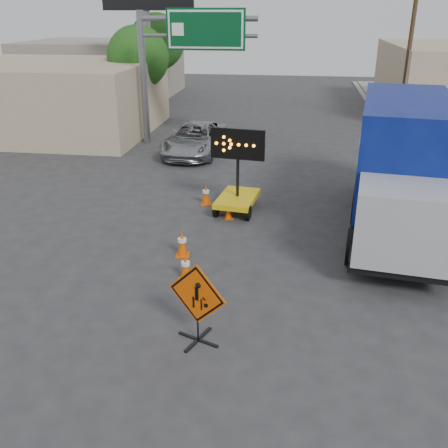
% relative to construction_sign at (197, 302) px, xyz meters
% --- Properties ---
extents(ground, '(100.00, 100.00, 0.00)m').
position_rel_construction_sign_xyz_m(ground, '(0.24, -0.66, -1.01)').
color(ground, '#2D2D30').
rests_on(ground, ground).
extents(curb_right, '(0.40, 60.00, 0.12)m').
position_rel_construction_sign_xyz_m(curb_right, '(7.44, 14.34, -0.95)').
color(curb_right, gray).
rests_on(curb_right, ground).
extents(storefront_left_near, '(14.00, 10.00, 4.00)m').
position_rel_construction_sign_xyz_m(storefront_left_near, '(-13.76, 19.34, 0.99)').
color(storefront_left_near, tan).
rests_on(storefront_left_near, ground).
extents(storefront_left_far, '(12.00, 10.00, 4.40)m').
position_rel_construction_sign_xyz_m(storefront_left_far, '(-14.76, 33.34, 1.19)').
color(storefront_left_far, gray).
rests_on(storefront_left_far, ground).
extents(highway_gantry, '(6.18, 0.38, 6.90)m').
position_rel_construction_sign_xyz_m(highway_gantry, '(-4.19, 17.29, 4.06)').
color(highway_gantry, slate).
rests_on(highway_gantry, ground).
extents(billboard, '(6.10, 0.54, 9.85)m').
position_rel_construction_sign_xyz_m(billboard, '(-8.11, 25.21, 6.34)').
color(billboard, slate).
rests_on(billboard, ground).
extents(utility_pole_far, '(1.80, 0.26, 9.00)m').
position_rel_construction_sign_xyz_m(utility_pole_far, '(8.24, 23.34, 3.67)').
color(utility_pole_far, '#4A3720').
rests_on(utility_pole_far, ground).
extents(tree_left_near, '(3.71, 3.71, 6.03)m').
position_rel_construction_sign_xyz_m(tree_left_near, '(-7.76, 21.34, 3.15)').
color(tree_left_near, '#4A3720').
rests_on(tree_left_near, ground).
extents(tree_left_far, '(4.10, 4.10, 6.66)m').
position_rel_construction_sign_xyz_m(tree_left_far, '(-8.76, 29.34, 3.58)').
color(tree_left_far, '#4A3720').
rests_on(tree_left_far, ground).
extents(construction_sign, '(1.36, 0.98, 1.93)m').
position_rel_construction_sign_xyz_m(construction_sign, '(0.00, 0.00, 0.00)').
color(construction_sign, black).
rests_on(construction_sign, ground).
extents(arrow_board, '(1.92, 2.29, 3.05)m').
position_rel_construction_sign_xyz_m(arrow_board, '(-0.08, 7.90, -0.33)').
color(arrow_board, '#DDB80C').
rests_on(arrow_board, ground).
extents(pickup_truck, '(2.82, 5.62, 1.53)m').
position_rel_construction_sign_xyz_m(pickup_truck, '(-3.17, 15.47, -0.25)').
color(pickup_truck, '#A3A6AA').
rests_on(pickup_truck, ground).
extents(box_truck, '(3.80, 9.20, 4.23)m').
position_rel_construction_sign_xyz_m(box_truck, '(5.33, 7.11, 0.90)').
color(box_truck, black).
rests_on(box_truck, ground).
extents(cone_a, '(0.47, 0.47, 0.75)m').
position_rel_construction_sign_xyz_m(cone_a, '(-0.87, 2.69, -0.64)').
color(cone_a, '#DA4C04').
rests_on(cone_a, ground).
extents(cone_b, '(0.45, 0.45, 0.81)m').
position_rel_construction_sign_xyz_m(cone_b, '(-1.27, 4.06, -0.61)').
color(cone_b, '#DA4C04').
rests_on(cone_b, ground).
extents(cone_c, '(0.42, 0.42, 0.63)m').
position_rel_construction_sign_xyz_m(cone_c, '(-0.30, 7.13, -0.70)').
color(cone_c, '#DA4C04').
rests_on(cone_c, ground).
extents(cone_d, '(0.49, 0.49, 0.79)m').
position_rel_construction_sign_xyz_m(cone_d, '(-1.34, 8.40, -0.62)').
color(cone_d, '#DA4C04').
rests_on(cone_d, ground).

